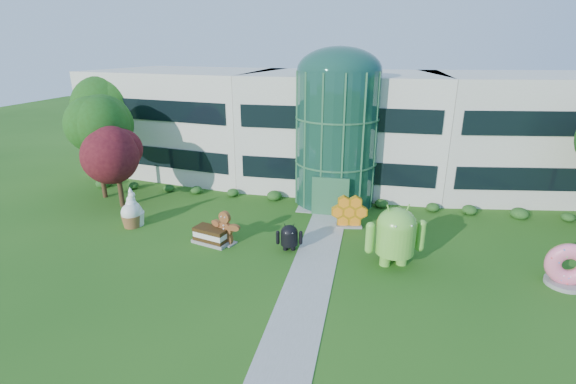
% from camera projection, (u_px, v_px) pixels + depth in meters
% --- Properties ---
extents(ground, '(140.00, 140.00, 0.00)m').
position_uv_depth(ground, '(309.00, 280.00, 21.51)').
color(ground, '#215114').
rests_on(ground, ground).
extents(building, '(46.00, 15.00, 9.30)m').
position_uv_depth(building, '(343.00, 128.00, 36.57)').
color(building, beige).
rests_on(building, ground).
extents(atrium, '(6.00, 6.00, 9.80)m').
position_uv_depth(atrium, '(336.00, 139.00, 30.95)').
color(atrium, '#194738').
rests_on(atrium, ground).
extents(walkway, '(2.40, 20.00, 0.04)m').
position_uv_depth(walkway, '(315.00, 262.00, 23.35)').
color(walkway, '#9E9E93').
rests_on(walkway, ground).
extents(tree_red, '(4.00, 4.00, 6.00)m').
position_uv_depth(tree_red, '(117.00, 168.00, 30.48)').
color(tree_red, '#3F0C14').
rests_on(tree_red, ground).
extents(trees_backdrop, '(52.00, 8.00, 8.40)m').
position_uv_depth(trees_backdrop, '(337.00, 145.00, 32.10)').
color(trees_backdrop, '#1F4A12').
rests_on(trees_backdrop, ground).
extents(android_green, '(3.98, 3.24, 3.91)m').
position_uv_depth(android_green, '(396.00, 232.00, 22.44)').
color(android_green, '#69B93B').
rests_on(android_green, ground).
extents(android_black, '(1.81, 1.38, 1.85)m').
position_uv_depth(android_black, '(289.00, 236.00, 24.42)').
color(android_black, black).
rests_on(android_black, ground).
extents(donut, '(2.37, 1.35, 2.35)m').
position_uv_depth(donut, '(568.00, 264.00, 20.73)').
color(donut, '#E35681').
rests_on(donut, ground).
extents(gingerbread, '(2.48, 1.59, 2.14)m').
position_uv_depth(gingerbread, '(225.00, 227.00, 25.19)').
color(gingerbread, maroon).
rests_on(gingerbread, ground).
extents(ice_cream_sandwich, '(2.51, 1.72, 1.02)m').
position_uv_depth(ice_cream_sandwich, '(211.00, 235.00, 25.42)').
color(ice_cream_sandwich, black).
rests_on(ice_cream_sandwich, ground).
extents(honeycomb, '(2.63, 1.30, 1.98)m').
position_uv_depth(honeycomb, '(349.00, 213.00, 27.57)').
color(honeycomb, orange).
rests_on(honeycomb, ground).
extents(froyo, '(1.90, 1.90, 2.65)m').
position_uv_depth(froyo, '(132.00, 207.00, 27.73)').
color(froyo, white).
rests_on(froyo, ground).
extents(cupcake, '(1.58, 1.58, 1.64)m').
position_uv_depth(cupcake, '(131.00, 215.00, 27.65)').
color(cupcake, white).
rests_on(cupcake, ground).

